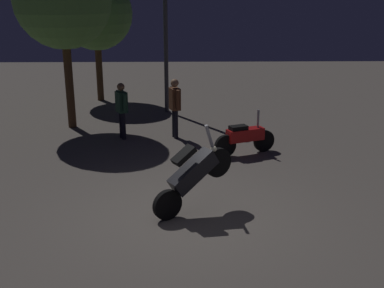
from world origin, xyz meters
name	(u,v)px	position (x,y,z in m)	size (l,w,h in m)	color
ground_plane	(187,215)	(0.00, 0.00, 0.00)	(40.00, 40.00, 0.00)	#605951
motorcycle_black_foreground	(193,174)	(0.11, 0.15, 0.74)	(1.46, 0.97, 1.63)	black
motorcycle_red_parked_left	(245,137)	(1.48, 3.42, 0.44)	(1.58, 0.70, 1.11)	black
person_rider_beside	(175,103)	(-0.28, 4.88, 0.98)	(0.34, 0.66, 1.65)	black
person_bystander_far	(122,106)	(-1.73, 4.81, 0.92)	(0.38, 0.62, 1.56)	black
streetlamp_near	(165,6)	(-0.60, 7.87, 3.46)	(0.36, 0.36, 5.51)	#38383D
tree_left_bg	(63,0)	(-3.39, 6.03, 3.66)	(2.73, 2.73, 5.05)	#4C331E
tree_center_bg	(96,14)	(-3.14, 9.78, 3.15)	(2.61, 2.61, 4.47)	#4C331E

